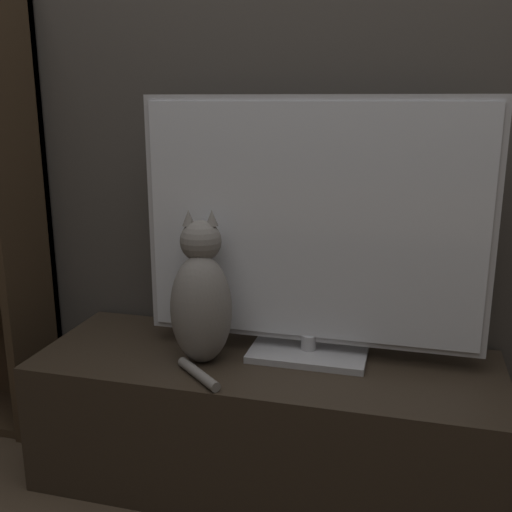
% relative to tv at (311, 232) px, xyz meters
% --- Properties ---
extents(wall_back, '(4.80, 0.05, 2.60)m').
position_rel_tv_xyz_m(wall_back, '(-0.12, 0.23, 0.52)').
color(wall_back, '#47423D').
rests_on(wall_back, ground_plane).
extents(tv_stand, '(1.36, 0.49, 0.40)m').
position_rel_tv_xyz_m(tv_stand, '(-0.12, -0.06, -0.58)').
color(tv_stand, '#33281E').
rests_on(tv_stand, ground_plane).
extents(tv, '(0.99, 0.21, 0.76)m').
position_rel_tv_xyz_m(tv, '(0.00, 0.00, 0.00)').
color(tv, '#B7B7BC').
rests_on(tv, tv_stand).
extents(cat, '(0.22, 0.29, 0.44)m').
position_rel_tv_xyz_m(cat, '(-0.30, -0.12, -0.19)').
color(cat, gray).
rests_on(cat, tv_stand).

